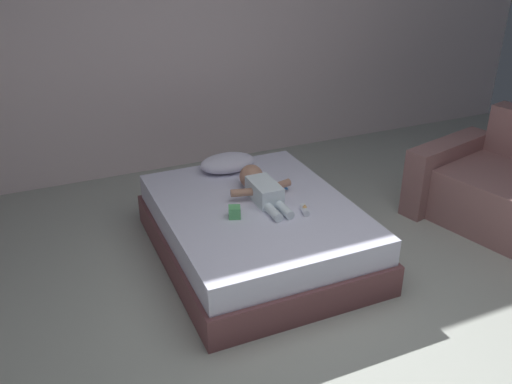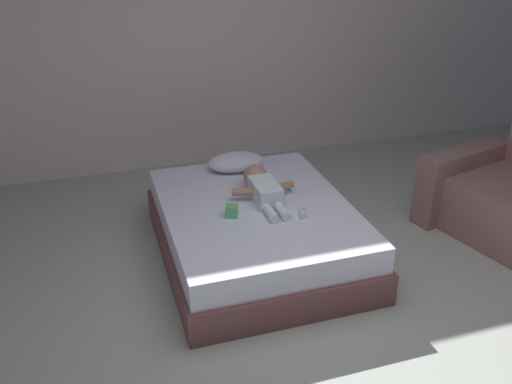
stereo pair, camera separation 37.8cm
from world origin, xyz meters
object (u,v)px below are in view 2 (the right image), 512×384
object	(u,v)px
toy_block	(232,211)
baby_bottle	(303,212)
baby	(262,188)
toothbrush	(284,186)
bed	(256,230)
pillow	(236,162)

from	to	relation	value
toy_block	baby_bottle	bearing A→B (deg)	-16.24
baby	toothbrush	size ratio (longest dim) A/B	4.54
bed	baby	distance (m)	0.32
bed	pillow	xyz separation A→B (m)	(0.03, 0.63, 0.29)
pillow	toothbrush	distance (m)	0.51
pillow	baby_bottle	size ratio (longest dim) A/B	3.69
toy_block	baby_bottle	xyz separation A→B (m)	(0.47, -0.14, -0.01)
toy_block	baby_bottle	distance (m)	0.49
bed	baby_bottle	xyz separation A→B (m)	(0.26, -0.25, 0.24)
bed	pillow	distance (m)	0.69
toothbrush	pillow	bearing A→B (deg)	121.84
toy_block	baby	bearing A→B (deg)	36.44
pillow	baby_bottle	bearing A→B (deg)	-75.12
toothbrush	toy_block	bearing A→B (deg)	-147.99
baby	baby_bottle	bearing A→B (deg)	-63.10
pillow	baby	xyz separation A→B (m)	(0.06, -0.53, 0.00)
bed	toothbrush	bearing A→B (deg)	34.52
bed	baby	size ratio (longest dim) A/B	2.59
bed	toy_block	bearing A→B (deg)	-151.69
toothbrush	toy_block	world-z (taller)	toy_block
toy_block	baby_bottle	world-z (taller)	toy_block
pillow	toothbrush	xyz separation A→B (m)	(0.27, -0.43, -0.06)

